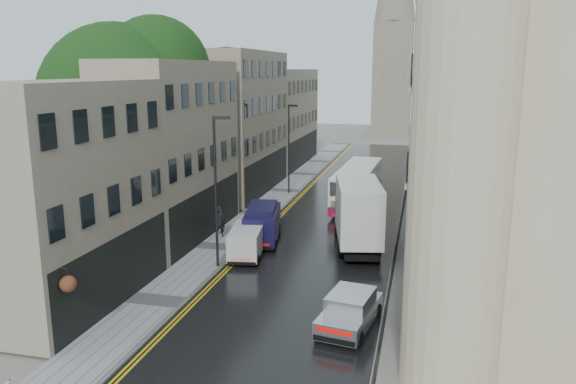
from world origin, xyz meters
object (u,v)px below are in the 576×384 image
at_px(lamp_post_near, 216,194).
at_px(lamp_post_far, 289,150).
at_px(tree_far, 204,122).
at_px(white_lorry, 341,222).
at_px(white_van, 229,249).
at_px(cream_bus, 336,193).
at_px(navy_van, 245,229).
at_px(pedestrian, 219,221).
at_px(silver_hatchback, 319,320).
at_px(tree_near, 120,130).

xyz_separation_m(lamp_post_near, lamp_post_far, (-0.58, 18.95, -0.26)).
xyz_separation_m(tree_far, white_lorry, (13.67, -13.71, -4.12)).
distance_m(white_lorry, lamp_post_far, 17.07).
bearing_deg(white_van, cream_bus, 64.16).
bearing_deg(navy_van, tree_far, 110.17).
height_order(tree_far, white_van, tree_far).
bearing_deg(white_lorry, tree_far, 123.40).
height_order(cream_bus, lamp_post_far, lamp_post_far).
relative_size(white_van, pedestrian, 1.95).
distance_m(silver_hatchback, lamp_post_near, 10.22).
distance_m(silver_hatchback, white_van, 9.88).
xyz_separation_m(tree_near, white_van, (8.20, -3.38, -6.04)).
relative_size(tree_near, silver_hatchback, 3.38).
relative_size(white_van, lamp_post_near, 0.48).
xyz_separation_m(silver_hatchback, navy_van, (-6.44, 10.29, 0.45)).
relative_size(silver_hatchback, navy_van, 0.86).
relative_size(pedestrian, lamp_post_far, 0.26).
height_order(cream_bus, lamp_post_near, lamp_post_near).
relative_size(cream_bus, white_lorry, 1.39).
relative_size(white_van, lamp_post_far, 0.52).
distance_m(white_lorry, silver_hatchback, 10.27).
bearing_deg(white_lorry, silver_hatchback, -97.80).
bearing_deg(tree_far, lamp_post_far, 15.06).
bearing_deg(tree_far, silver_hatchback, -59.02).
distance_m(white_lorry, white_van, 6.47).
height_order(tree_near, navy_van, tree_near).
xyz_separation_m(tree_near, pedestrian, (5.94, 1.16, -5.82)).
distance_m(navy_van, pedestrian, 2.86).
relative_size(lamp_post_near, lamp_post_far, 1.07).
bearing_deg(white_lorry, lamp_post_far, 102.02).
bearing_deg(silver_hatchback, lamp_post_far, 115.66).
bearing_deg(lamp_post_near, white_lorry, 11.33).
relative_size(tree_far, cream_bus, 1.12).
xyz_separation_m(tree_near, cream_bus, (12.13, 9.43, -5.41)).
height_order(white_lorry, silver_hatchback, white_lorry).
height_order(navy_van, lamp_post_near, lamp_post_near).
xyz_separation_m(tree_far, navy_van, (7.90, -13.58, -4.99)).
distance_m(tree_far, lamp_post_near, 18.77).
bearing_deg(pedestrian, lamp_post_far, -96.92).
relative_size(silver_hatchback, pedestrian, 2.05).
bearing_deg(lamp_post_far, tree_far, -151.77).
distance_m(tree_near, lamp_post_far, 16.78).
bearing_deg(cream_bus, white_van, -105.05).
xyz_separation_m(cream_bus, silver_hatchback, (2.51, -20.30, -0.74)).
relative_size(navy_van, pedestrian, 2.40).
bearing_deg(white_lorry, tree_near, 165.56).
bearing_deg(tree_near, pedestrian, 11.09).
height_order(cream_bus, white_van, cream_bus).
xyz_separation_m(white_lorry, white_van, (-5.77, -2.67, -1.21)).
distance_m(white_lorry, navy_van, 5.84).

